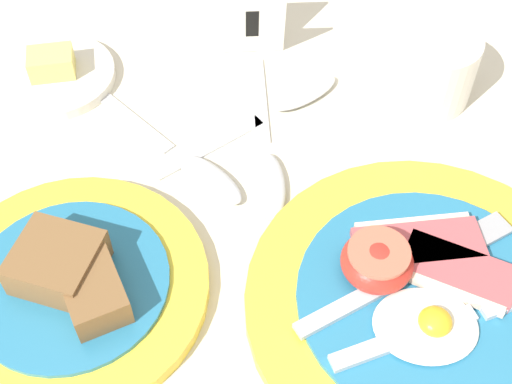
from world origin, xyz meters
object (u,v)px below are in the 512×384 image
at_px(teaspoon_by_saucer, 269,161).
at_px(teaspoon_near_cup, 284,106).
at_px(bread_plate, 76,285).
at_px(butter_dish, 58,74).
at_px(breakfast_plate, 429,299).
at_px(number_card, 255,18).
at_px(teaspoon_stray, 191,162).
at_px(sugar_cup, 433,65).

relative_size(teaspoon_by_saucer, teaspoon_near_cup, 1.19).
distance_m(bread_plate, butter_dish, 0.23).
height_order(breakfast_plate, butter_dish, breakfast_plate).
height_order(breakfast_plate, teaspoon_near_cup, breakfast_plate).
height_order(butter_dish, teaspoon_near_cup, butter_dish).
xyz_separation_m(breakfast_plate, number_card, (-0.13, 0.28, 0.03)).
relative_size(butter_dish, teaspoon_stray, 0.72).
xyz_separation_m(sugar_cup, butter_dish, (-0.34, 0.01, -0.03)).
bearing_deg(sugar_cup, butter_dish, 178.80).
height_order(sugar_cup, butter_dish, sugar_cup).
relative_size(breakfast_plate, teaspoon_stray, 1.70).
bearing_deg(number_card, teaspoon_near_cup, -75.57).
height_order(butter_dish, teaspoon_stray, butter_dish).
distance_m(bread_plate, teaspoon_by_saucer, 0.19).
bearing_deg(breakfast_plate, sugar_cup, 83.26).
xyz_separation_m(teaspoon_by_saucer, teaspoon_near_cup, (0.01, 0.07, 0.00)).
distance_m(breakfast_plate, number_card, 0.31).
bearing_deg(teaspoon_stray, teaspoon_by_saucer, 45.90).
bearing_deg(sugar_cup, teaspoon_near_cup, -168.92).
relative_size(number_card, teaspoon_stray, 0.48).
bearing_deg(sugar_cup, teaspoon_stray, -155.63).
xyz_separation_m(sugar_cup, teaspoon_stray, (-0.21, -0.09, -0.03)).
bearing_deg(bread_plate, number_card, 66.26).
bearing_deg(butter_dish, breakfast_plate, -36.20).
bearing_deg(number_card, teaspoon_stray, -112.59).
height_order(teaspoon_near_cup, teaspoon_stray, same).
bearing_deg(teaspoon_stray, breakfast_plate, 7.95).
relative_size(bread_plate, number_card, 2.72).
relative_size(sugar_cup, number_card, 1.10).
relative_size(bread_plate, butter_dish, 1.81).
relative_size(sugar_cup, teaspoon_near_cup, 0.50).
distance_m(bread_plate, sugar_cup, 0.35).
bearing_deg(butter_dish, teaspoon_near_cup, -8.88).
bearing_deg(teaspoon_by_saucer, teaspoon_stray, -92.29).
relative_size(sugar_cup, teaspoon_by_saucer, 0.42).
relative_size(breakfast_plate, teaspoon_by_saucer, 1.35).
height_order(breakfast_plate, teaspoon_by_saucer, breakfast_plate).
bearing_deg(teaspoon_near_cup, number_card, 70.60).
height_order(breakfast_plate, sugar_cup, sugar_cup).
distance_m(breakfast_plate, teaspoon_stray, 0.22).
distance_m(sugar_cup, teaspoon_by_saucer, 0.17).
distance_m(breakfast_plate, sugar_cup, 0.22).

